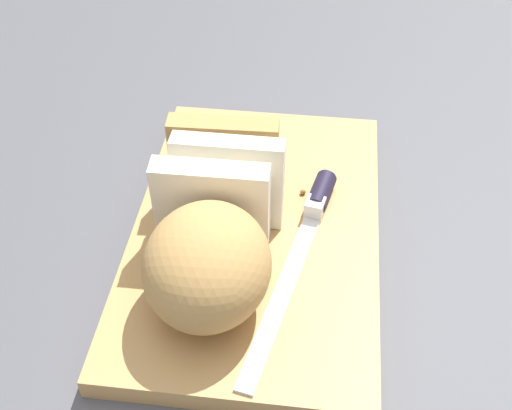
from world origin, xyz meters
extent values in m
plane|color=#4C4C51|center=(0.00, 0.00, 0.00)|extent=(3.00, 3.00, 0.00)
cube|color=tan|center=(0.00, 0.00, 0.01)|extent=(0.41, 0.26, 0.02)
ellipsoid|color=tan|center=(-0.10, 0.03, 0.07)|extent=(0.14, 0.12, 0.10)
cube|color=#F2E8CC|center=(-0.02, 0.04, 0.07)|extent=(0.03, 0.11, 0.10)
cube|color=#F2E8CC|center=(0.01, 0.03, 0.07)|extent=(0.03, 0.11, 0.10)
cube|color=tan|center=(0.05, 0.04, 0.07)|extent=(0.03, 0.11, 0.10)
cube|color=silver|center=(-0.09, -0.03, 0.02)|extent=(0.22, 0.07, 0.00)
cylinder|color=black|center=(0.05, -0.07, 0.03)|extent=(0.05, 0.03, 0.02)
cube|color=silver|center=(0.02, -0.06, 0.03)|extent=(0.02, 0.02, 0.02)
sphere|color=#A8753D|center=(0.05, -0.05, 0.02)|extent=(0.01, 0.01, 0.01)
sphere|color=#A8753D|center=(0.06, 0.00, 0.02)|extent=(0.00, 0.00, 0.00)
sphere|color=#A8753D|center=(-0.06, 0.03, 0.02)|extent=(0.00, 0.00, 0.00)
camera|label=1|loc=(-0.50, -0.05, 0.52)|focal=47.68mm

